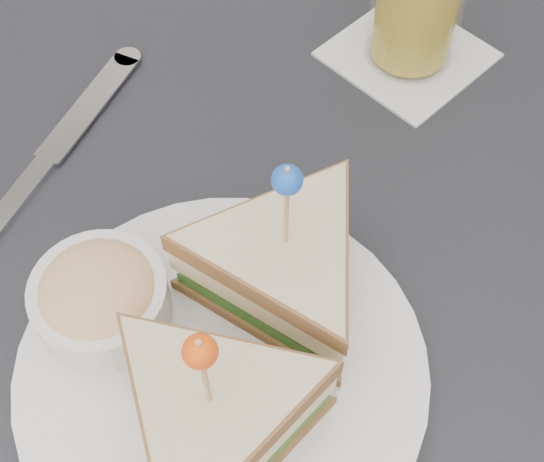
{
  "coord_description": "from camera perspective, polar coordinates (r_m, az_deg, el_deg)",
  "views": [
    {
      "loc": [
        -0.03,
        -0.28,
        1.25
      ],
      "look_at": [
        0.01,
        0.01,
        0.8
      ],
      "focal_mm": 50.0,
      "sensor_mm": 36.0,
      "label": 1
    }
  ],
  "objects": [
    {
      "name": "plate_meal",
      "position": [
        0.5,
        -3.26,
        -8.42
      ],
      "size": [
        0.32,
        0.32,
        0.16
      ],
      "rotation": [
        0.0,
        0.0,
        0.15
      ],
      "color": "silver",
      "rests_on": "table"
    },
    {
      "name": "table",
      "position": [
        0.64,
        -0.77,
        -7.09
      ],
      "size": [
        0.8,
        0.8,
        0.75
      ],
      "color": "black",
      "rests_on": "ground"
    },
    {
      "name": "cutlery_knife",
      "position": [
        0.66,
        -16.13,
        5.76
      ],
      "size": [
        0.15,
        0.22,
        0.01
      ],
      "rotation": [
        0.0,
        0.0,
        -0.57
      ],
      "color": "silver",
      "rests_on": "table"
    }
  ]
}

